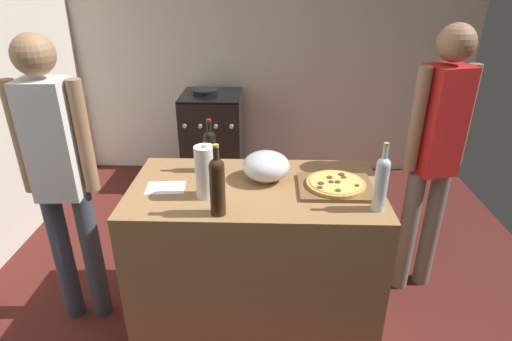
{
  "coord_description": "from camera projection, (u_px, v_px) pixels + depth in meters",
  "views": [
    {
      "loc": [
        0.11,
        -1.34,
        1.94
      ],
      "look_at": [
        0.04,
        0.79,
        0.93
      ],
      "focal_mm": 29.25,
      "sensor_mm": 36.0,
      "label": 1
    }
  ],
  "objects": [
    {
      "name": "ground_plane",
      "position": [
        253.0,
        243.0,
        3.34
      ],
      "size": [
        4.25,
        3.46,
        0.02
      ],
      "primitive_type": "cube",
      "color": "#511E19"
    },
    {
      "name": "kitchen_wall_rear",
      "position": [
        258.0,
        46.0,
        4.11
      ],
      "size": [
        4.25,
        0.1,
        2.6
      ],
      "primitive_type": "cube",
      "color": "silver",
      "rests_on": "ground_plane"
    },
    {
      "name": "counter",
      "position": [
        255.0,
        252.0,
        2.48
      ],
      "size": [
        1.38,
        0.74,
        0.88
      ],
      "primitive_type": "cube",
      "color": "#9E7247",
      "rests_on": "ground_plane"
    },
    {
      "name": "cutting_board",
      "position": [
        335.0,
        187.0,
        2.26
      ],
      "size": [
        0.4,
        0.32,
        0.02
      ],
      "primitive_type": "cube",
      "color": "brown",
      "rests_on": "counter"
    },
    {
      "name": "pizza",
      "position": [
        336.0,
        184.0,
        2.25
      ],
      "size": [
        0.32,
        0.32,
        0.03
      ],
      "color": "tan",
      "rests_on": "cutting_board"
    },
    {
      "name": "mixing_bowl",
      "position": [
        266.0,
        166.0,
        2.33
      ],
      "size": [
        0.27,
        0.27,
        0.16
      ],
      "color": "#B2B2B7",
      "rests_on": "counter"
    },
    {
      "name": "paper_towel_roll",
      "position": [
        205.0,
        172.0,
        2.13
      ],
      "size": [
        0.11,
        0.11,
        0.28
      ],
      "color": "white",
      "rests_on": "counter"
    },
    {
      "name": "wine_bottle_amber",
      "position": [
        217.0,
        184.0,
        1.96
      ],
      "size": [
        0.08,
        0.08,
        0.36
      ],
      "color": "#331E0F",
      "rests_on": "counter"
    },
    {
      "name": "wine_bottle_dark",
      "position": [
        210.0,
        149.0,
        2.42
      ],
      "size": [
        0.07,
        0.07,
        0.32
      ],
      "color": "black",
      "rests_on": "counter"
    },
    {
      "name": "wine_bottle_green",
      "position": [
        381.0,
        181.0,
        2.0
      ],
      "size": [
        0.07,
        0.07,
        0.35
      ],
      "color": "silver",
      "rests_on": "counter"
    },
    {
      "name": "recipe_sheet",
      "position": [
        166.0,
        188.0,
        2.27
      ],
      "size": [
        0.22,
        0.17,
        0.0
      ],
      "primitive_type": "cube",
      "rotation": [
        0.0,
        0.0,
        0.1
      ],
      "color": "white",
      "rests_on": "counter"
    },
    {
      "name": "stove",
      "position": [
        213.0,
        139.0,
        4.12
      ],
      "size": [
        0.57,
        0.59,
        0.95
      ],
      "color": "black",
      "rests_on": "ground_plane"
    },
    {
      "name": "person_in_stripes",
      "position": [
        59.0,
        171.0,
        2.22
      ],
      "size": [
        0.4,
        0.21,
        1.7
      ],
      "color": "#383D4C",
      "rests_on": "ground_plane"
    },
    {
      "name": "person_in_red",
      "position": [
        435.0,
        150.0,
        2.47
      ],
      "size": [
        0.38,
        0.25,
        1.71
      ],
      "color": "slate",
      "rests_on": "ground_plane"
    }
  ]
}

